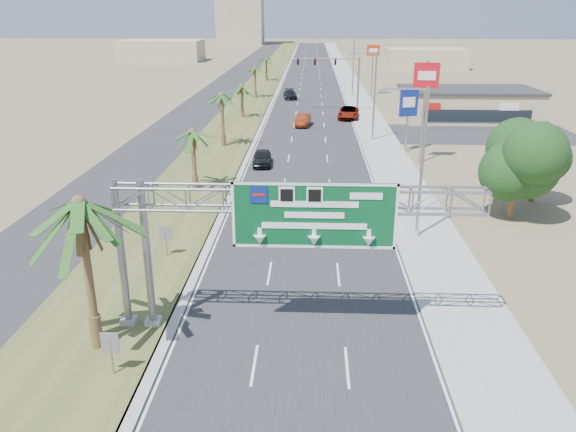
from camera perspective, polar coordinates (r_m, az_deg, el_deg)
The scene contains 30 objects.
road at distance 124.26m, azimuth 2.31°, elevation 13.52°, with size 12.00×300.00×0.02m, color #28282B.
sidewalk_right at distance 124.53m, azimuth 6.33°, elevation 13.45°, with size 4.00×300.00×0.10m, color #9E9B93.
median_grass at distance 124.68m, azimuth -2.42°, elevation 13.56°, with size 7.00×300.00×0.12m, color #3E4F23.
opposing_road at distance 125.46m, azimuth -5.70°, elevation 13.50°, with size 8.00×300.00×0.02m, color #28282B.
sign_gantry at distance 24.84m, azimuth -0.92°, elevation 0.54°, with size 16.75×1.24×7.50m.
palm_near at distance 24.61m, azimuth -20.48°, elevation 1.18°, with size 5.70×5.70×8.35m.
palm_row_b at distance 47.44m, azimuth -9.69°, elevation 8.34°, with size 3.99×3.99×5.95m.
palm_row_c at distance 62.82m, azimuth -6.76°, elevation 12.05°, with size 3.99×3.99×6.75m.
palm_row_d at distance 80.65m, azimuth -4.72°, elevation 13.01°, with size 3.99×3.99×5.45m.
palm_row_e at distance 99.35m, azimuth -3.39°, elevation 14.77°, with size 3.99×3.99×6.15m.
palm_row_f at distance 124.20m, azimuth -2.22°, elevation 15.69°, with size 3.99×3.99×5.75m.
streetlight_near at distance 37.39m, azimuth 13.12°, elevation 4.60°, with size 3.27×0.44×10.00m.
streetlight_mid at distance 66.51m, azimuth 8.58°, elevation 11.57°, with size 3.27×0.44×10.00m.
streetlight_far at distance 102.13m, azimuth 6.53°, elevation 14.60°, with size 3.27×0.44×10.00m.
signal_mast at distance 86.07m, azimuth 5.79°, elevation 13.71°, with size 10.28×0.71×8.00m.
store_building at distance 83.26m, azimuth 17.79°, elevation 10.68°, with size 18.00×10.00×4.00m, color tan.
oak_near at distance 43.21m, azimuth 22.30°, elevation 5.45°, with size 4.50×4.50×6.80m.
oak_far at distance 48.07m, azimuth 24.05°, elevation 5.70°, with size 3.50×3.50×5.60m.
median_signback_a at distance 24.72m, azimuth -17.59°, elevation -12.49°, with size 0.75×0.08×2.08m.
median_signback_b at distance 35.12m, azimuth -12.32°, elevation -1.95°, with size 0.75×0.08×2.08m.
tower_distant at distance 265.42m, azimuth -4.91°, elevation 20.79°, with size 20.00×16.00×35.00m, color tan.
building_distant_left at distance 179.61m, azimuth -12.72°, elevation 16.08°, with size 24.00×14.00×6.00m, color tan.
building_distant_right at distance 156.72m, azimuth 13.82°, elevation 15.28°, with size 20.00×12.00×5.00m, color tan.
car_left_lane at distance 55.50m, azimuth -2.65°, elevation 5.92°, with size 1.78×4.42×1.51m, color black.
car_mid_lane at distance 75.00m, azimuth 1.53°, elevation 9.70°, with size 1.62×4.66×1.53m, color maroon.
car_right_lane at distance 80.71m, azimuth 6.16°, elevation 10.39°, with size 2.74×5.94×1.65m, color gray.
car_far at distance 98.98m, azimuth 0.20°, elevation 12.26°, with size 2.11×5.18×1.50m, color black.
pole_sign_red_near at distance 56.66m, azimuth 13.84°, elevation 13.03°, with size 2.41×0.45×9.96m.
pole_sign_blue at distance 61.37m, azimuth 12.16°, elevation 11.04°, with size 1.99×0.92×7.05m.
pole_sign_red_far at distance 103.37m, azimuth 8.64°, elevation 15.89°, with size 2.22×0.55×8.90m.
Camera 1 is at (0.32, -13.43, 14.41)m, focal length 35.00 mm.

